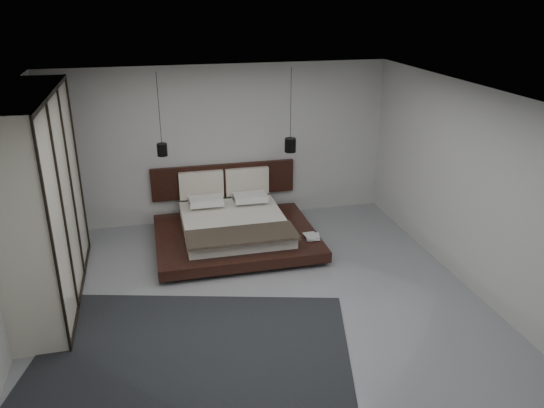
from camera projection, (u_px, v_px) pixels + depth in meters
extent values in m
plane|color=gray|center=(258.00, 301.00, 7.23)|extent=(6.00, 6.00, 0.00)
plane|color=white|center=(256.00, 95.00, 6.19)|extent=(6.00, 6.00, 0.00)
plane|color=#B4B4B1|center=(222.00, 145.00, 9.42)|extent=(6.00, 0.00, 6.00)
plane|color=#B4B4B1|center=(339.00, 351.00, 4.00)|extent=(6.00, 0.00, 6.00)
plane|color=#B4B4B1|center=(1.00, 229.00, 6.06)|extent=(0.00, 6.00, 6.00)
plane|color=#B4B4B1|center=(468.00, 187.00, 7.36)|extent=(0.00, 6.00, 6.00)
cube|color=black|center=(41.00, 172.00, 8.32)|extent=(0.05, 0.90, 2.60)
cube|color=black|center=(236.00, 244.00, 8.80)|extent=(2.04, 1.67, 0.07)
cube|color=black|center=(236.00, 237.00, 8.75)|extent=(2.60, 2.13, 0.17)
cube|color=silver|center=(234.00, 224.00, 8.79)|extent=(1.67, 1.85, 0.20)
cube|color=black|center=(242.00, 235.00, 8.09)|extent=(1.69, 0.65, 0.05)
cube|color=white|center=(205.00, 201.00, 9.29)|extent=(0.58, 0.37, 0.11)
cube|color=white|center=(249.00, 198.00, 9.46)|extent=(0.58, 0.37, 0.11)
cube|color=white|center=(206.00, 201.00, 9.15)|extent=(0.58, 0.37, 0.11)
cube|color=white|center=(250.00, 197.00, 9.32)|extent=(0.58, 0.37, 0.11)
cube|color=black|center=(224.00, 180.00, 9.62)|extent=(2.60, 0.08, 0.60)
cube|color=beige|center=(201.00, 185.00, 9.46)|extent=(0.79, 0.10, 0.50)
cube|color=beige|center=(247.00, 181.00, 9.64)|extent=(0.79, 0.10, 0.50)
imported|color=#99724C|center=(306.00, 237.00, 8.53)|extent=(0.28, 0.33, 0.03)
imported|color=#99724C|center=(305.00, 237.00, 8.49)|extent=(0.21, 0.28, 0.02)
cylinder|color=black|center=(159.00, 108.00, 8.25)|extent=(0.01, 0.01, 1.13)
cylinder|color=black|center=(162.00, 150.00, 8.50)|extent=(0.16, 0.16, 0.20)
cylinder|color=#FFE0B2|center=(163.00, 155.00, 8.53)|extent=(0.12, 0.12, 0.01)
cylinder|color=black|center=(291.00, 104.00, 8.72)|extent=(0.01, 0.01, 1.17)
cylinder|color=black|center=(290.00, 145.00, 8.98)|extent=(0.19, 0.19, 0.24)
cylinder|color=#FFE0B2|center=(290.00, 151.00, 9.02)|extent=(0.15, 0.15, 0.01)
cube|color=silver|center=(41.00, 200.00, 6.89)|extent=(0.65, 2.81, 2.81)
cube|color=black|center=(52.00, 93.00, 6.45)|extent=(0.03, 2.81, 0.06)
cube|color=black|center=(82.00, 289.00, 7.48)|extent=(0.03, 2.81, 0.06)
cube|color=black|center=(53.00, 244.00, 5.70)|extent=(0.03, 0.05, 2.81)
cube|color=black|center=(63.00, 211.00, 6.54)|extent=(0.03, 0.05, 2.81)
cube|color=black|center=(72.00, 186.00, 7.39)|extent=(0.03, 0.05, 2.81)
cube|color=black|center=(78.00, 166.00, 8.23)|extent=(0.03, 0.05, 2.81)
cube|color=black|center=(192.00, 357.00, 6.12)|extent=(4.17, 3.43, 0.02)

